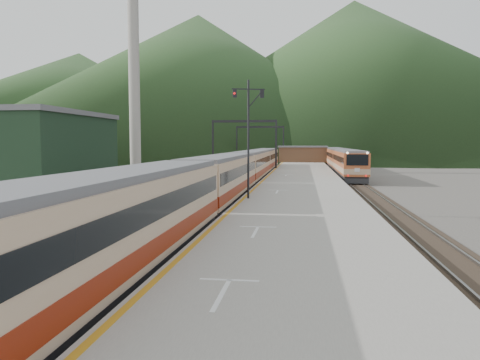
# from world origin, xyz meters

# --- Properties ---
(ground) EXTENTS (400.00, 400.00, 0.00)m
(ground) POSITION_xyz_m (0.00, 0.00, 0.00)
(ground) COLOR #47423D
(ground) RESTS_ON ground
(track_main) EXTENTS (2.60, 200.00, 0.23)m
(track_main) POSITION_xyz_m (0.00, 40.00, 0.07)
(track_main) COLOR black
(track_main) RESTS_ON ground
(track_far) EXTENTS (2.60, 200.00, 0.23)m
(track_far) POSITION_xyz_m (-5.00, 40.00, 0.07)
(track_far) COLOR black
(track_far) RESTS_ON ground
(track_second) EXTENTS (2.60, 200.00, 0.23)m
(track_second) POSITION_xyz_m (11.50, 40.00, 0.07)
(track_second) COLOR black
(track_second) RESTS_ON ground
(platform) EXTENTS (8.00, 100.00, 1.00)m
(platform) POSITION_xyz_m (5.60, 38.00, 0.50)
(platform) COLOR gray
(platform) RESTS_ON ground
(gantry_near) EXTENTS (9.55, 0.25, 8.00)m
(gantry_near) POSITION_xyz_m (-2.85, 55.00, 5.59)
(gantry_near) COLOR black
(gantry_near) RESTS_ON ground
(gantry_far) EXTENTS (9.55, 0.25, 8.00)m
(gantry_far) POSITION_xyz_m (-2.85, 80.00, 5.59)
(gantry_far) COLOR black
(gantry_far) RESTS_ON ground
(warehouse) EXTENTS (14.50, 20.50, 8.60)m
(warehouse) POSITION_xyz_m (-28.00, 42.00, 4.32)
(warehouse) COLOR black
(warehouse) RESTS_ON ground
(smokestack) EXTENTS (1.80, 1.80, 30.00)m
(smokestack) POSITION_xyz_m (-22.00, 62.00, 15.00)
(smokestack) COLOR #9E998E
(smokestack) RESTS_ON ground
(station_shed) EXTENTS (9.40, 4.40, 3.10)m
(station_shed) POSITION_xyz_m (5.60, 78.00, 2.57)
(station_shed) COLOR brown
(station_shed) RESTS_ON platform
(hill_a) EXTENTS (180.00, 180.00, 60.00)m
(hill_a) POSITION_xyz_m (-40.00, 190.00, 30.00)
(hill_a) COLOR #294622
(hill_a) RESTS_ON ground
(hill_b) EXTENTS (220.00, 220.00, 75.00)m
(hill_b) POSITION_xyz_m (30.00, 230.00, 37.50)
(hill_b) COLOR #294622
(hill_b) RESTS_ON ground
(hill_d) EXTENTS (200.00, 200.00, 55.00)m
(hill_d) POSITION_xyz_m (-120.00, 240.00, 27.50)
(hill_d) COLOR #294622
(hill_d) RESTS_ON ground
(main_train) EXTENTS (2.76, 75.62, 3.36)m
(main_train) POSITION_xyz_m (0.00, 29.81, 1.91)
(main_train) COLOR tan
(main_train) RESTS_ON track_main
(second_train) EXTENTS (2.81, 57.66, 3.43)m
(second_train) POSITION_xyz_m (11.50, 67.52, 1.94)
(second_train) COLOR #AE542C
(second_train) RESTS_ON track_second
(signal_mast) EXTENTS (2.12, 0.79, 7.74)m
(signal_mast) POSITION_xyz_m (2.14, 17.63, 5.68)
(signal_mast) COLOR black
(signal_mast) RESTS_ON platform
(short_signal_a) EXTENTS (0.24, 0.19, 2.27)m
(short_signal_a) POSITION_xyz_m (-3.54, 2.24, 1.46)
(short_signal_a) COLOR black
(short_signal_a) RESTS_ON ground
(short_signal_b) EXTENTS (0.25, 0.21, 2.27)m
(short_signal_b) POSITION_xyz_m (-2.35, 30.60, 1.46)
(short_signal_b) COLOR black
(short_signal_b) RESTS_ON ground
(short_signal_c) EXTENTS (0.26, 0.23, 2.27)m
(short_signal_c) POSITION_xyz_m (-6.92, 22.12, 1.46)
(short_signal_c) COLOR black
(short_signal_c) RESTS_ON ground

